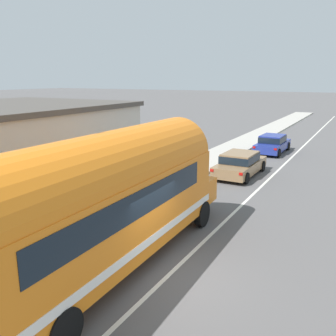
# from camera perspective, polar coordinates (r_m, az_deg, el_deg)

# --- Properties ---
(ground_plane) EXTENTS (300.00, 300.00, 0.00)m
(ground_plane) POSITION_cam_1_polar(r_m,az_deg,el_deg) (11.20, 0.09, -16.19)
(ground_plane) COLOR #565454
(lane_markings) EXTENTS (3.55, 80.00, 0.01)m
(lane_markings) POSITION_cam_1_polar(r_m,az_deg,el_deg) (22.16, 11.35, -1.13)
(lane_markings) COLOR silver
(lane_markings) RESTS_ON ground
(sidewalk_slab) EXTENTS (2.67, 90.00, 0.15)m
(sidewalk_slab) POSITION_cam_1_polar(r_m,az_deg,el_deg) (21.49, 1.63, -1.13)
(sidewalk_slab) COLOR #ADA89E
(sidewalk_slab) RESTS_ON ground
(painted_bus) EXTENTS (2.78, 12.14, 4.12)m
(painted_bus) POSITION_cam_1_polar(r_m,az_deg,el_deg) (10.41, -10.62, -4.89)
(painted_bus) COLOR orange
(painted_bus) RESTS_ON ground
(car_lead) EXTENTS (2.05, 4.70, 1.37)m
(car_lead) POSITION_cam_1_polar(r_m,az_deg,el_deg) (22.00, 11.02, 0.76)
(car_lead) COLOR olive
(car_lead) RESTS_ON ground
(car_second) EXTENTS (1.96, 4.56, 1.37)m
(car_second) POSITION_cam_1_polar(r_m,az_deg,el_deg) (29.37, 15.80, 3.70)
(car_second) COLOR navy
(car_second) RESTS_ON ground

